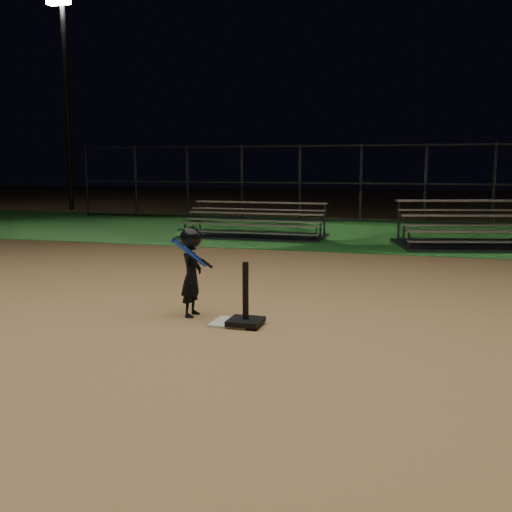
% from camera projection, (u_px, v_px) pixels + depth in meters
% --- Properties ---
extents(ground, '(80.00, 80.00, 0.00)m').
position_uv_depth(ground, '(232.00, 324.00, 6.91)').
color(ground, '#A57C4A').
rests_on(ground, ground).
extents(grass_strip, '(60.00, 8.00, 0.01)m').
position_uv_depth(grass_strip, '(347.00, 232.00, 16.40)').
color(grass_strip, '#194E1A').
rests_on(grass_strip, ground).
extents(home_plate, '(0.45, 0.45, 0.02)m').
position_uv_depth(home_plate, '(232.00, 323.00, 6.91)').
color(home_plate, beige).
rests_on(home_plate, ground).
extents(batting_tee, '(0.38, 0.38, 0.72)m').
position_uv_depth(batting_tee, '(246.00, 313.00, 6.78)').
color(batting_tee, black).
rests_on(batting_tee, home_plate).
extents(child_batter, '(0.40, 0.59, 1.09)m').
position_uv_depth(child_batter, '(191.00, 269.00, 7.18)').
color(child_batter, black).
rests_on(child_batter, ground).
extents(bleacher_left, '(3.60, 1.79, 0.88)m').
position_uv_depth(bleacher_left, '(254.00, 230.00, 15.25)').
color(bleacher_left, silver).
rests_on(bleacher_left, ground).
extents(bleacher_right, '(4.56, 3.01, 1.03)m').
position_uv_depth(bleacher_right, '(494.00, 238.00, 13.35)').
color(bleacher_right, '#BCBBC1').
rests_on(bleacher_right, ground).
extents(backstop_fence, '(20.08, 0.08, 2.50)m').
position_uv_depth(backstop_fence, '(361.00, 183.00, 19.06)').
color(backstop_fence, '#38383D').
rests_on(backstop_fence, ground).
extents(light_pole_left, '(0.90, 0.53, 8.30)m').
position_uv_depth(light_pole_left, '(65.00, 86.00, 23.67)').
color(light_pole_left, '#2D2D30').
rests_on(light_pole_left, ground).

